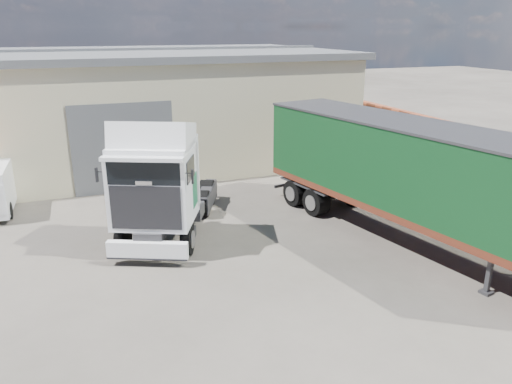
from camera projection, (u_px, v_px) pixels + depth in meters
name	position (u px, v px, depth m)	size (l,w,h in m)	color
ground	(262.00, 301.00, 12.25)	(120.00, 120.00, 0.00)	#292721
warehouse	(21.00, 110.00, 23.58)	(30.60, 12.60, 5.42)	#B9B18E
brick_boundary_wall	(463.00, 155.00, 21.06)	(0.35, 26.00, 2.50)	#994627
tractor_unit	(161.00, 188.00, 15.35)	(4.45, 6.23, 3.99)	black
box_trailer	(406.00, 170.00, 15.22)	(4.58, 11.42, 3.72)	#2D2D30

